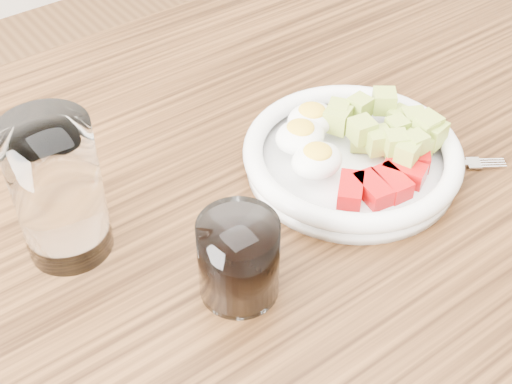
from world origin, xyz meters
TOP-DOWN VIEW (x-y plane):
  - dining_table at (0.00, 0.00)m, footprint 1.50×0.90m
  - bowl at (0.12, 0.00)m, footprint 0.25×0.25m
  - fork at (0.18, -0.04)m, footprint 0.15×0.11m
  - water_glass at (-0.19, 0.08)m, footprint 0.09×0.09m
  - coffee_glass at (-0.09, -0.07)m, footprint 0.08×0.08m

SIDE VIEW (x-z plane):
  - dining_table at x=0.00m, z-range 0.28..1.05m
  - fork at x=0.18m, z-range 0.77..0.78m
  - bowl at x=0.12m, z-range 0.76..0.82m
  - coffee_glass at x=-0.09m, z-range 0.77..0.86m
  - water_glass at x=-0.19m, z-range 0.77..0.92m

